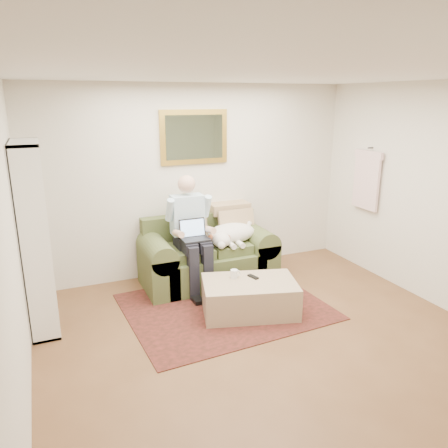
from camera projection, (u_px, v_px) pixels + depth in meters
room_shell at (272, 219)px, 4.14m from camera, size 4.51×5.00×2.61m
rug at (225, 306)px, 5.22m from camera, size 2.37×1.94×0.01m
sofa at (207, 260)px, 5.88m from camera, size 1.75×0.89×1.05m
seated_man at (192, 235)px, 5.52m from camera, size 0.58×0.82×1.47m
laptop at (194, 234)px, 5.45m from camera, size 0.34×0.27×0.25m
sleeping_dog at (231, 233)px, 5.82m from camera, size 0.72×0.45×0.27m
ottoman at (249, 297)px, 5.04m from camera, size 1.20×0.94×0.39m
coffee_mug at (234, 274)px, 5.07m from camera, size 0.08×0.08×0.10m
tv_remote at (253, 277)px, 5.09m from camera, size 0.09×0.16×0.02m
bookshelf at (35, 238)px, 4.53m from camera, size 0.28×0.80×2.00m
wall_mirror at (194, 137)px, 5.83m from camera, size 0.94×0.04×0.72m
hanging_shirt at (367, 177)px, 6.05m from camera, size 0.06×0.52×0.90m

